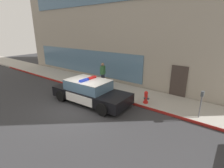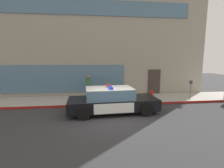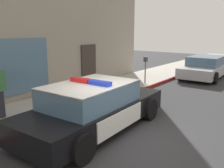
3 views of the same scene
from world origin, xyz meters
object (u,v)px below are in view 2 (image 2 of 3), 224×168
(fire_hydrant, at_px, (151,96))
(parking_meter, at_px, (191,86))
(pedestrian_on_sidewalk, at_px, (89,87))
(police_cruiser, at_px, (112,100))

(fire_hydrant, height_order, parking_meter, parking_meter)
(pedestrian_on_sidewalk, xyz_separation_m, parking_meter, (7.01, -1.04, 0.07))
(fire_hydrant, xyz_separation_m, pedestrian_on_sidewalk, (-4.20, 1.08, 0.51))
(pedestrian_on_sidewalk, bearing_deg, police_cruiser, 101.98)
(police_cruiser, relative_size, parking_meter, 3.68)
(fire_hydrant, bearing_deg, pedestrian_on_sidewalk, 165.54)
(fire_hydrant, height_order, pedestrian_on_sidewalk, pedestrian_on_sidewalk)
(parking_meter, bearing_deg, police_cruiser, -163.69)
(police_cruiser, relative_size, pedestrian_on_sidewalk, 2.88)
(police_cruiser, distance_m, fire_hydrant, 3.30)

